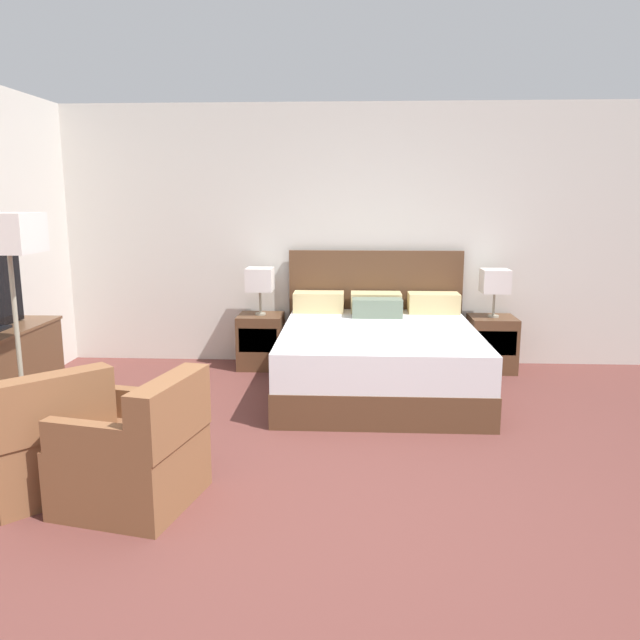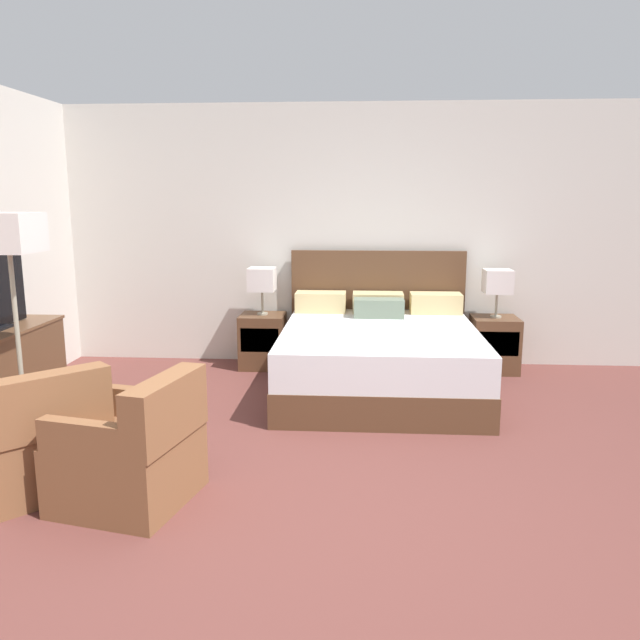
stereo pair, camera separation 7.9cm
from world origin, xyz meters
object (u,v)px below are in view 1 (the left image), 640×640
object	(u,v)px
table_lamp_right	(495,282)
armchair_by_window	(42,444)
table_lamp_left	(260,280)
bed	(378,355)
nightstand_right	(492,344)
nightstand_left	(261,341)
armchair_companion	(137,456)
floor_lamp	(9,249)

from	to	relation	value
table_lamp_right	armchair_by_window	size ratio (longest dim) A/B	0.50
table_lamp_left	table_lamp_right	size ratio (longest dim) A/B	1.00
table_lamp_left	armchair_by_window	xyz separation A→B (m)	(-0.91, -2.82, -0.63)
table_lamp_left	table_lamp_right	xyz separation A→B (m)	(2.36, 0.00, 0.00)
bed	nightstand_right	bearing A→B (deg)	31.36
nightstand_left	bed	bearing A→B (deg)	-31.36
nightstand_left	armchair_companion	world-z (taller)	armchair_companion
bed	nightstand_left	bearing A→B (deg)	148.64
table_lamp_right	armchair_companion	xyz separation A→B (m)	(-2.64, -2.97, -0.63)
nightstand_right	floor_lamp	size ratio (longest dim) A/B	0.34
table_lamp_left	nightstand_left	bearing A→B (deg)	-90.00
table_lamp_right	armchair_by_window	distance (m)	4.37
bed	table_lamp_right	distance (m)	1.50
bed	nightstand_left	distance (m)	1.38
armchair_by_window	floor_lamp	size ratio (longest dim) A/B	0.59
nightstand_right	table_lamp_right	xyz separation A→B (m)	(0.00, 0.00, 0.64)
bed	armchair_by_window	size ratio (longest dim) A/B	2.11
nightstand_right	table_lamp_left	world-z (taller)	table_lamp_left
table_lamp_right	floor_lamp	xyz separation A→B (m)	(-3.67, -2.27, 0.49)
bed	floor_lamp	world-z (taller)	floor_lamp
bed	floor_lamp	distance (m)	3.13
armchair_companion	nightstand_right	bearing A→B (deg)	48.35
armchair_by_window	floor_lamp	xyz separation A→B (m)	(-0.40, 0.56, 1.12)
table_lamp_left	floor_lamp	bearing A→B (deg)	-120.05
table_lamp_left	armchair_by_window	bearing A→B (deg)	-107.86
table_lamp_right	armchair_by_window	xyz separation A→B (m)	(-3.27, -2.82, -0.63)
nightstand_right	nightstand_left	bearing A→B (deg)	180.00
armchair_by_window	bed	bearing A→B (deg)	45.16
table_lamp_right	armchair_companion	size ratio (longest dim) A/B	0.59
table_lamp_right	bed	bearing A→B (deg)	-148.59
nightstand_left	armchair_companion	distance (m)	2.98
bed	armchair_by_window	distance (m)	2.96
bed	armchair_companion	xyz separation A→B (m)	(-1.46, -2.25, -0.04)
armchair_companion	floor_lamp	distance (m)	1.68
nightstand_left	table_lamp_right	bearing A→B (deg)	0.04
armchair_companion	bed	bearing A→B (deg)	57.01
armchair_companion	floor_lamp	world-z (taller)	floor_lamp
nightstand_left	floor_lamp	size ratio (longest dim) A/B	0.34
nightstand_right	armchair_by_window	world-z (taller)	armchair_by_window
table_lamp_right	armchair_by_window	bearing A→B (deg)	-139.21
floor_lamp	table_lamp_left	bearing A→B (deg)	59.95
armchair_companion	table_lamp_left	bearing A→B (deg)	84.61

